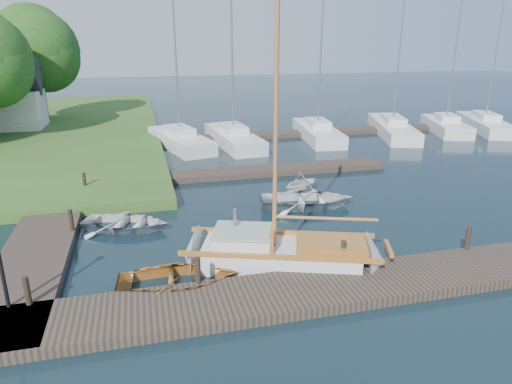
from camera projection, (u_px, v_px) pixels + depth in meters
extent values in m
plane|color=black|center=(256.00, 220.00, 18.55)|extent=(160.00, 160.00, 0.00)
cube|color=#2C251C|center=(308.00, 291.00, 12.99)|extent=(18.00, 2.20, 0.30)
cube|color=#2C251C|center=(53.00, 217.00, 18.45)|extent=(2.20, 18.00, 0.30)
cube|color=#2C251C|center=(262.00, 171.00, 24.95)|extent=(14.00, 1.60, 0.30)
cube|color=#2C251C|center=(329.00, 132.00, 35.57)|extent=(30.00, 1.60, 0.30)
cylinder|color=black|center=(27.00, 291.00, 11.97)|extent=(0.16, 0.16, 0.80)
cylinder|color=black|center=(198.00, 270.00, 13.03)|extent=(0.16, 0.16, 0.80)
cylinder|color=black|center=(343.00, 253.00, 14.09)|extent=(0.16, 0.16, 0.80)
cylinder|color=black|center=(468.00, 238.00, 15.16)|extent=(0.16, 0.16, 0.80)
cylinder|color=black|center=(71.00, 220.00, 16.68)|extent=(0.16, 0.16, 0.80)
cylinder|color=black|center=(84.00, 181.00, 21.27)|extent=(0.16, 0.16, 0.80)
cylinder|color=black|center=(1.00, 269.00, 11.63)|extent=(0.10, 0.10, 2.20)
cube|color=silver|center=(280.00, 258.00, 14.77)|extent=(5.38, 3.57, 0.90)
cone|color=silver|center=(376.00, 262.00, 14.51)|extent=(1.88, 2.28, 1.96)
cone|color=silver|center=(191.00, 255.00, 15.03)|extent=(1.60, 2.18, 1.96)
cube|color=#95481D|center=(282.00, 232.00, 15.50)|extent=(5.88, 2.20, 0.14)
cube|color=#95481D|center=(279.00, 257.00, 13.72)|extent=(5.88, 2.20, 0.14)
cube|color=#95481D|center=(389.00, 248.00, 14.31)|extent=(0.48, 1.08, 0.14)
cube|color=silver|center=(243.00, 238.00, 14.66)|extent=(2.17, 1.92, 0.44)
cube|color=#98AB98|center=(243.00, 231.00, 14.58)|extent=(2.29, 2.05, 0.08)
cube|color=#95481D|center=(273.00, 237.00, 14.55)|extent=(0.58, 1.36, 0.60)
cylinder|color=slate|center=(235.00, 218.00, 14.79)|extent=(0.12, 0.12, 0.60)
cube|color=#95481D|center=(331.00, 245.00, 14.46)|extent=(2.58, 2.15, 0.20)
cylinder|color=#94603A|center=(276.00, 115.00, 13.32)|extent=(0.14, 0.14, 8.40)
cylinder|color=#94603A|center=(326.00, 218.00, 14.19)|extent=(3.05, 1.17, 0.10)
imported|color=#95481D|center=(178.00, 276.00, 13.41)|extent=(3.71, 2.79, 0.73)
imported|color=silver|center=(125.00, 221.00, 17.57)|extent=(3.99, 3.46, 0.69)
imported|color=silver|center=(307.00, 198.00, 19.92)|extent=(4.52, 3.61, 0.84)
imported|color=silver|center=(302.00, 180.00, 21.82)|extent=(2.80, 2.68, 1.14)
cube|color=silver|center=(180.00, 140.00, 31.11)|extent=(4.07, 7.91, 0.90)
cube|color=silver|center=(180.00, 130.00, 30.89)|extent=(2.03, 2.93, 0.50)
cylinder|color=slate|center=(175.00, 49.00, 29.23)|extent=(0.12, 0.12, 10.99)
cube|color=silver|center=(233.00, 138.00, 31.81)|extent=(2.89, 8.31, 0.90)
cube|color=silver|center=(233.00, 128.00, 31.59)|extent=(1.64, 2.96, 0.50)
cylinder|color=slate|center=(232.00, 57.00, 30.08)|extent=(0.12, 0.12, 10.03)
cube|color=silver|center=(317.00, 133.00, 33.79)|extent=(3.29, 8.31, 0.90)
cube|color=silver|center=(318.00, 123.00, 33.57)|extent=(1.77, 2.99, 0.50)
cylinder|color=slate|center=(321.00, 43.00, 31.80)|extent=(0.12, 0.12, 11.67)
cube|color=silver|center=(392.00, 128.00, 35.41)|extent=(5.16, 9.93, 0.90)
cube|color=silver|center=(393.00, 119.00, 35.19)|extent=(2.41, 3.67, 0.50)
cylinder|color=slate|center=(399.00, 60.00, 33.79)|extent=(0.12, 0.12, 9.31)
cube|color=silver|center=(446.00, 126.00, 36.22)|extent=(4.43, 7.33, 0.90)
cube|color=silver|center=(447.00, 118.00, 36.00)|extent=(2.14, 2.78, 0.50)
cylinder|color=slate|center=(454.00, 60.00, 34.63)|extent=(0.12, 0.12, 9.19)
cube|color=silver|center=(485.00, 124.00, 37.01)|extent=(5.23, 8.83, 0.90)
cube|color=silver|center=(486.00, 116.00, 36.79)|extent=(2.42, 3.32, 0.50)
cylinder|color=slate|center=(498.00, 41.00, 34.99)|extent=(0.12, 0.12, 11.92)
cube|color=beige|center=(7.00, 110.00, 34.86)|extent=(5.00, 4.00, 2.80)
cube|color=#2F2F31|center=(2.00, 77.00, 34.09)|extent=(5.25, 2.88, 2.88)
cylinder|color=#332114|center=(44.00, 97.00, 38.87)|extent=(0.36, 0.36, 3.67)
sphere|color=#184915|center=(37.00, 51.00, 37.67)|extent=(6.73, 6.73, 6.73)
sphere|color=#184915|center=(44.00, 57.00, 37.68)|extent=(5.71, 5.71, 5.71)
sphere|color=#184915|center=(32.00, 42.00, 37.72)|extent=(6.12, 6.12, 6.12)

